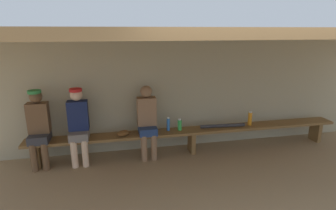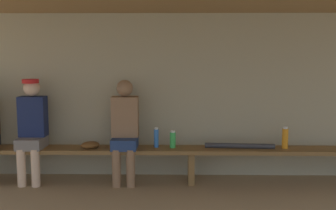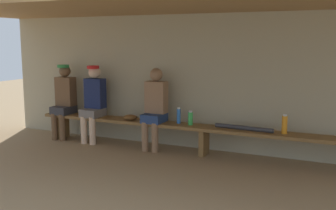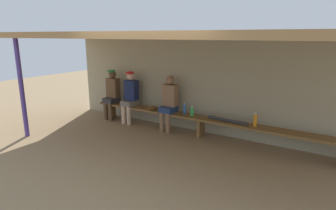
# 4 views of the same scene
# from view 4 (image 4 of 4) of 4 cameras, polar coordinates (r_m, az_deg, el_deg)

# --- Properties ---
(ground_plane) EXTENTS (24.00, 24.00, 0.00)m
(ground_plane) POSITION_cam_4_polar(r_m,az_deg,el_deg) (5.30, -0.96, -11.32)
(ground_plane) COLOR #937754
(back_wall) EXTENTS (8.00, 0.20, 2.20)m
(back_wall) POSITION_cam_4_polar(r_m,az_deg,el_deg) (6.65, 8.53, 3.75)
(back_wall) COLOR tan
(back_wall) RESTS_ON ground
(dugout_roof) EXTENTS (8.00, 2.80, 0.12)m
(dugout_roof) POSITION_cam_4_polar(r_m,az_deg,el_deg) (5.39, 3.16, 13.93)
(dugout_roof) COLOR #9E7547
(dugout_roof) RESTS_ON back_wall
(support_post) EXTENTS (0.10, 0.10, 2.20)m
(support_post) POSITION_cam_4_polar(r_m,az_deg,el_deg) (7.04, -27.46, 2.88)
(support_post) COLOR #4C388C
(support_post) RESTS_ON ground
(bench) EXTENTS (6.00, 0.36, 0.46)m
(bench) POSITION_cam_4_polar(r_m,az_deg,el_deg) (6.42, 6.66, -3.11)
(bench) COLOR brown
(bench) RESTS_ON ground
(player_leftmost) EXTENTS (0.34, 0.42, 1.34)m
(player_leftmost) POSITION_cam_4_polar(r_m,az_deg,el_deg) (7.85, -11.28, 2.56)
(player_leftmost) COLOR #333338
(player_leftmost) RESTS_ON ground
(player_in_blue) EXTENTS (0.34, 0.42, 1.34)m
(player_in_blue) POSITION_cam_4_polar(r_m,az_deg,el_deg) (7.42, -7.67, 2.06)
(player_in_blue) COLOR slate
(player_in_blue) RESTS_ON ground
(player_in_white) EXTENTS (0.34, 0.42, 1.34)m
(player_in_white) POSITION_cam_4_polar(r_m,az_deg,el_deg) (6.73, 0.20, 0.81)
(player_in_white) COLOR navy
(player_in_white) RESTS_ON ground
(water_bottle_blue) EXTENTS (0.08, 0.08, 0.22)m
(water_bottle_blue) POSITION_cam_4_polar(r_m,az_deg,el_deg) (6.49, 4.89, -1.23)
(water_bottle_blue) COLOR green
(water_bottle_blue) RESTS_ON bench
(water_bottle_orange) EXTENTS (0.08, 0.08, 0.28)m
(water_bottle_orange) POSITION_cam_4_polar(r_m,az_deg,el_deg) (5.98, 17.21, -2.88)
(water_bottle_orange) COLOR orange
(water_bottle_orange) RESTS_ON bench
(water_bottle_green) EXTENTS (0.06, 0.06, 0.26)m
(water_bottle_green) POSITION_cam_4_polar(r_m,az_deg,el_deg) (6.61, 3.37, -0.77)
(water_bottle_green) COLOR blue
(water_bottle_green) RESTS_ON bench
(baseball_glove_tan) EXTENTS (0.29, 0.26, 0.09)m
(baseball_glove_tan) POSITION_cam_4_polar(r_m,az_deg,el_deg) (7.00, -3.03, -0.60)
(baseball_glove_tan) COLOR brown
(baseball_glove_tan) RESTS_ON bench
(baseball_bat) EXTENTS (0.89, 0.13, 0.07)m
(baseball_bat) POSITION_cam_4_polar(r_m,az_deg,el_deg) (6.16, 11.89, -3.03)
(baseball_bat) COLOR #333338
(baseball_bat) RESTS_ON bench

